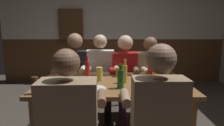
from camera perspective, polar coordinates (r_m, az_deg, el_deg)
The scene contains 23 objects.
back_wall_upper at distance 4.94m, azimuth -0.13°, elevation 16.30°, with size 5.35×0.12×1.62m, color silver.
back_wall_wainscot at distance 4.97m, azimuth -0.13°, elevation 0.80°, with size 5.35×0.12×1.05m, color brown.
dining_table at distance 2.24m, azimuth 0.03°, elevation -8.00°, with size 1.63×0.96×0.73m.
person_0 at distance 2.95m, azimuth -10.84°, elevation -2.57°, with size 0.51×0.54×1.24m.
person_1 at distance 2.91m, azimuth -3.63°, elevation -2.80°, with size 0.55×0.50×1.22m.
person_2 at distance 2.91m, azimuth 3.79°, elevation -2.77°, with size 0.58×0.58×1.22m.
person_3 at distance 2.96m, azimuth 10.61°, elevation -3.09°, with size 0.53×0.53×1.19m.
person_4 at distance 1.60m, azimuth -12.09°, elevation -14.75°, with size 0.57×0.55×1.18m.
person_5 at distance 1.60m, azimuth 12.24°, elevation -14.18°, with size 0.53×0.49×1.21m.
chair_empty_near_left at distance 3.63m, azimuth -1.44°, elevation -3.43°, with size 0.47×0.47×0.88m.
table_candle at distance 2.11m, azimuth -11.46°, elevation -5.32°, with size 0.04×0.04×0.08m, color #F9E08C.
plate_0 at distance 1.96m, azimuth -5.17°, elevation -7.33°, with size 0.21×0.21×0.01m, color white.
bottle_0 at distance 2.17m, azimuth 3.45°, elevation -2.94°, with size 0.05×0.05×0.26m.
bottle_1 at distance 2.60m, azimuth 10.60°, elevation -1.36°, with size 0.06×0.06×0.23m.
bottle_2 at distance 2.45m, azimuth -7.29°, elevation -1.70°, with size 0.06×0.06×0.25m.
bottle_3 at distance 1.97m, azimuth 2.19°, elevation -4.39°, with size 0.07×0.07×0.24m.
pint_glass_0 at distance 2.46m, azimuth -14.32°, elevation -2.41°, with size 0.07×0.07×0.15m, color #E5C64C.
pint_glass_1 at distance 2.66m, azimuth 15.27°, elevation -1.97°, with size 0.08×0.08×0.11m, color #E5C64C.
pint_glass_2 at distance 2.45m, azimuth 1.75°, elevation -2.62°, with size 0.08×0.08×0.11m, color gold.
pint_glass_3 at distance 2.26m, azimuth -3.87°, elevation -3.17°, with size 0.07×0.07×0.16m, color #E5C64C.
pint_glass_4 at distance 2.42m, azimuth 12.22°, elevation -2.92°, with size 0.08×0.08×0.12m, color gold.
pint_glass_5 at distance 1.94m, azimuth -21.40°, elevation -6.02°, with size 0.06×0.06×0.16m, color #4C2D19.
wall_dart_cabinet at distance 4.88m, azimuth -11.93°, elevation 10.83°, with size 0.56×0.15×0.70m.
Camera 1 is at (-0.01, -2.32, 1.32)m, focal length 31.97 mm.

